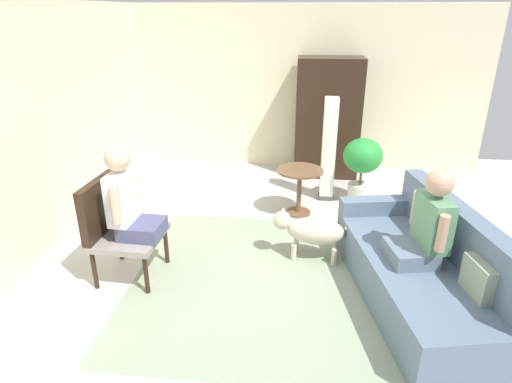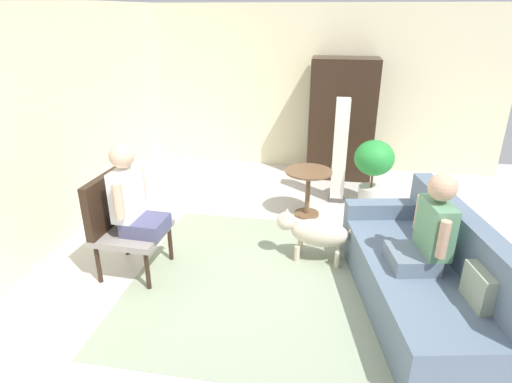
{
  "view_description": "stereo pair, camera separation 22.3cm",
  "coord_description": "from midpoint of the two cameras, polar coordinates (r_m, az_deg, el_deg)",
  "views": [
    {
      "loc": [
        0.06,
        -3.62,
        2.43
      ],
      "look_at": [
        -0.31,
        -0.24,
        0.99
      ],
      "focal_mm": 30.16,
      "sensor_mm": 36.0,
      "label": 1
    },
    {
      "loc": [
        0.28,
        -3.59,
        2.43
      ],
      "look_at": [
        -0.31,
        -0.24,
        0.99
      ],
      "focal_mm": 30.16,
      "sensor_mm": 36.0,
      "label": 2
    }
  ],
  "objects": [
    {
      "name": "area_rug",
      "position": [
        4.27,
        1.35,
        -11.69
      ],
      "size": [
        2.79,
        2.6,
        0.01
      ],
      "primitive_type": "cube",
      "color": "gray",
      "rests_on": "ground"
    },
    {
      "name": "column_lamp",
      "position": [
        5.84,
        8.54,
        5.39
      ],
      "size": [
        0.2,
        0.2,
        1.41
      ],
      "color": "#4C4742",
      "rests_on": "ground"
    },
    {
      "name": "couch",
      "position": [
        4.1,
        19.67,
        -9.86
      ],
      "size": [
        1.25,
        2.19,
        0.88
      ],
      "color": "slate",
      "rests_on": "ground"
    },
    {
      "name": "left_wall",
      "position": [
        4.97,
        -29.08,
        6.52
      ],
      "size": [
        0.12,
        7.25,
        2.54
      ],
      "primitive_type": "cube",
      "color": "beige",
      "rests_on": "ground"
    },
    {
      "name": "person_on_couch",
      "position": [
        3.84,
        20.15,
        -4.23
      ],
      "size": [
        0.5,
        0.55,
        0.83
      ],
      "color": "slate"
    },
    {
      "name": "armchair",
      "position": [
        4.34,
        -19.68,
        -3.99
      ],
      "size": [
        0.64,
        0.66,
        0.99
      ],
      "color": "black",
      "rests_on": "ground"
    },
    {
      "name": "person_on_armchair",
      "position": [
        4.16,
        -18.17,
        -1.05
      ],
      "size": [
        0.48,
        0.52,
        0.87
      ],
      "color": "#4B4B70"
    },
    {
      "name": "potted_plant",
      "position": [
        5.84,
        12.84,
        3.75
      ],
      "size": [
        0.51,
        0.51,
        0.9
      ],
      "color": "beige",
      "rests_on": "ground"
    },
    {
      "name": "round_end_table",
      "position": [
        5.42,
        4.61,
        1.08
      ],
      "size": [
        0.58,
        0.58,
        0.61
      ],
      "color": "brown",
      "rests_on": "ground"
    },
    {
      "name": "armoire_cabinet",
      "position": [
        6.76,
        8.54,
        9.61
      ],
      "size": [
        0.97,
        0.56,
        1.8
      ],
      "primitive_type": "cube",
      "color": "black",
      "rests_on": "ground"
    },
    {
      "name": "back_wall",
      "position": [
        7.09,
        4.91,
        13.42
      ],
      "size": [
        5.82,
        0.12,
        2.54
      ],
      "primitive_type": "cube",
      "color": "beige",
      "rests_on": "ground"
    },
    {
      "name": "dog",
      "position": [
        4.49,
        5.94,
        -5.16
      ],
      "size": [
        0.92,
        0.35,
        0.54
      ],
      "color": "beige",
      "rests_on": "ground"
    },
    {
      "name": "ground_plane",
      "position": [
        4.35,
        2.99,
        -11.05
      ],
      "size": [
        7.98,
        7.98,
        0.0
      ],
      "primitive_type": "plane",
      "color": "beige"
    }
  ]
}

